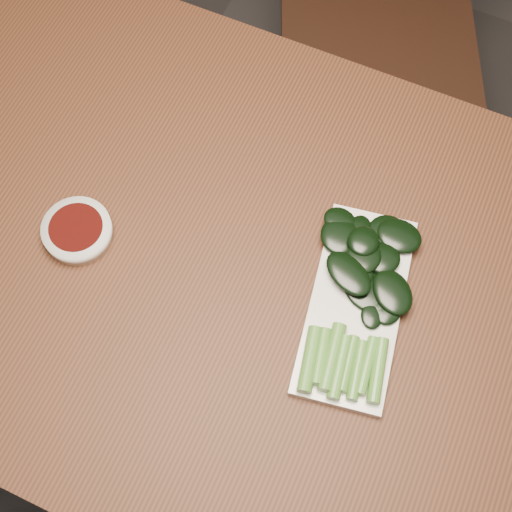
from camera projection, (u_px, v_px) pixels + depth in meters
name	position (u px, v px, depth m)	size (l,w,h in m)	color
ground	(254.00, 388.00, 1.70)	(6.00, 6.00, 0.00)	#2A2727
table	(253.00, 287.00, 1.08)	(1.40, 0.80, 0.75)	#442413
chair_far	(380.00, 4.00, 1.54)	(0.56, 0.56, 0.89)	black
sauce_bowl	(78.00, 231.00, 1.02)	(0.10, 0.10, 0.03)	white
serving_plate	(356.00, 305.00, 0.98)	(0.17, 0.30, 0.01)	white
gai_lan	(360.00, 295.00, 0.97)	(0.18, 0.30, 0.03)	#508C30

